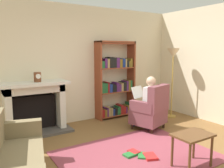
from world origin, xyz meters
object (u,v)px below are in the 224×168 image
at_px(floor_lamp, 173,59).
at_px(seated_reader, 147,100).
at_px(armchair_reading, 151,110).
at_px(sofa_floral, 8,167).
at_px(bookshelf, 115,81).
at_px(fireplace, 35,105).
at_px(mantel_clock, 37,77).
at_px(side_table, 192,140).

bearing_deg(floor_lamp, seated_reader, -163.72).
distance_m(armchair_reading, sofa_floral, 3.03).
distance_m(bookshelf, armchair_reading, 1.30).
bearing_deg(armchair_reading, sofa_floral, -3.01).
height_order(fireplace, armchair_reading, fireplace).
height_order(mantel_clock, sofa_floral, mantel_clock).
distance_m(mantel_clock, bookshelf, 1.96).
distance_m(armchair_reading, seated_reader, 0.23).
xyz_separation_m(side_table, floor_lamp, (1.67, 1.98, 1.05)).
xyz_separation_m(fireplace, sofa_floral, (-0.80, -1.93, -0.24)).
distance_m(seated_reader, sofa_floral, 3.04).
xyz_separation_m(bookshelf, armchair_reading, (0.13, -1.19, -0.49)).
relative_size(sofa_floral, side_table, 3.26).
distance_m(bookshelf, floor_lamp, 1.53).
height_order(fireplace, floor_lamp, floor_lamp).
xyz_separation_m(armchair_reading, side_table, (-0.60, -1.55, -0.01)).
relative_size(armchair_reading, sofa_floral, 0.53).
bearing_deg(fireplace, bookshelf, 1.03).
xyz_separation_m(sofa_floral, floor_lamp, (4.01, 1.21, 1.15)).
relative_size(bookshelf, floor_lamp, 1.10).
height_order(fireplace, seated_reader, seated_reader).
xyz_separation_m(mantel_clock, armchair_reading, (2.07, -1.06, -0.73)).
height_order(fireplace, sofa_floral, fireplace).
bearing_deg(floor_lamp, bookshelf, 147.89).
bearing_deg(floor_lamp, armchair_reading, -157.91).
xyz_separation_m(seated_reader, side_table, (-0.56, -1.66, -0.20)).
relative_size(bookshelf, side_table, 3.40).
bearing_deg(mantel_clock, armchair_reading, -27.06).
distance_m(fireplace, side_table, 3.11).
relative_size(mantel_clock, bookshelf, 0.10).
xyz_separation_m(mantel_clock, floor_lamp, (3.15, -0.62, 0.31)).
height_order(seated_reader, floor_lamp, floor_lamp).
relative_size(mantel_clock, sofa_floral, 0.10).
relative_size(mantel_clock, floor_lamp, 0.11).
bearing_deg(floor_lamp, fireplace, 167.30).
height_order(seated_reader, sofa_floral, seated_reader).
xyz_separation_m(armchair_reading, floor_lamp, (1.07, 0.44, 1.04)).
distance_m(bookshelf, side_table, 2.82).
bearing_deg(bookshelf, seated_reader, -84.85).
bearing_deg(side_table, seated_reader, 71.29).
xyz_separation_m(bookshelf, floor_lamp, (1.21, -0.76, 0.55)).
bearing_deg(armchair_reading, side_table, 51.10).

